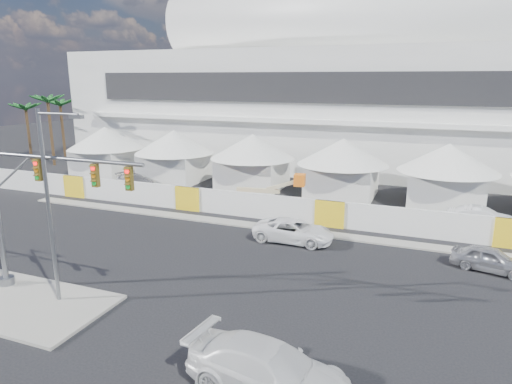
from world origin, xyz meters
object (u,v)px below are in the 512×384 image
at_px(lot_car_a, 482,218).
at_px(traffic_mast, 23,208).
at_px(sedan_silver, 490,259).
at_px(boom_lift, 252,202).
at_px(pickup_curb, 294,231).
at_px(pickup_near, 269,370).
at_px(lot_car_c, 135,181).
at_px(streetlight_median, 51,195).

relative_size(lot_car_a, traffic_mast, 0.51).
bearing_deg(sedan_silver, boom_lift, 85.20).
xyz_separation_m(pickup_curb, traffic_mast, (-10.28, -12.24, 3.80)).
bearing_deg(boom_lift, pickup_near, -73.69).
bearing_deg(pickup_near, boom_lift, 30.65).
distance_m(pickup_curb, lot_car_c, 21.63).
bearing_deg(boom_lift, traffic_mast, -113.30).
bearing_deg(streetlight_median, traffic_mast, 172.47).
bearing_deg(lot_car_c, traffic_mast, -138.80).
relative_size(pickup_near, lot_car_a, 1.28).
relative_size(pickup_near, lot_car_c, 1.33).
height_order(sedan_silver, pickup_near, pickup_near).
xyz_separation_m(lot_car_c, streetlight_median, (11.50, -21.80, 4.84)).
bearing_deg(traffic_mast, boom_lift, 73.93).
height_order(pickup_curb, lot_car_a, lot_car_a).
relative_size(lot_car_a, lot_car_c, 1.04).
relative_size(traffic_mast, streetlight_median, 1.02).
xyz_separation_m(lot_car_c, boom_lift, (14.34, -3.89, 0.24)).
distance_m(lot_car_c, traffic_mast, 23.74).
bearing_deg(lot_car_c, boom_lift, -87.28).
relative_size(lot_car_a, boom_lift, 0.71).
relative_size(lot_car_c, traffic_mast, 0.49).
bearing_deg(traffic_mast, lot_car_a, 41.67).
relative_size(pickup_near, streetlight_median, 0.66).
bearing_deg(traffic_mast, streetlight_median, -7.53).
bearing_deg(pickup_curb, lot_car_c, 65.34).
distance_m(lot_car_a, traffic_mast, 30.15).
distance_m(traffic_mast, boom_lift, 18.69).
bearing_deg(streetlight_median, lot_car_a, 45.09).
relative_size(pickup_curb, traffic_mast, 0.57).
relative_size(streetlight_median, boom_lift, 1.38).
distance_m(sedan_silver, streetlight_median, 23.79).
xyz_separation_m(lot_car_a, boom_lift, (-17.27, -2.27, 0.12)).
relative_size(pickup_near, boom_lift, 0.91).
bearing_deg(pickup_curb, lot_car_a, -56.94).
height_order(lot_car_a, traffic_mast, traffic_mast).
xyz_separation_m(lot_car_a, traffic_mast, (-22.35, -19.89, 3.76)).
xyz_separation_m(sedan_silver, lot_car_a, (0.15, 8.18, 0.08)).
height_order(lot_car_a, streetlight_median, streetlight_median).
bearing_deg(boom_lift, lot_car_a, 0.26).
bearing_deg(traffic_mast, pickup_near, -11.27).
height_order(pickup_near, streetlight_median, streetlight_median).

